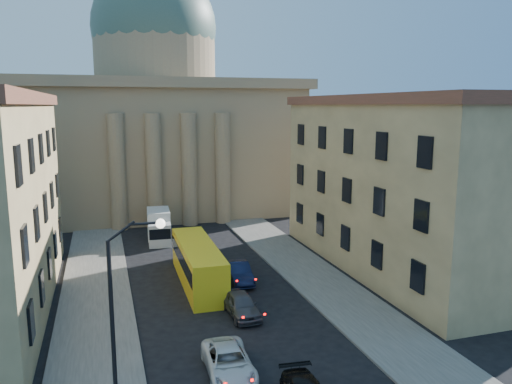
% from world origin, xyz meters
% --- Properties ---
extents(sidewalk_left, '(5.00, 60.00, 0.15)m').
position_xyz_m(sidewalk_left, '(-8.50, 18.00, 0.07)').
color(sidewalk_left, '#53514C').
rests_on(sidewalk_left, ground).
extents(sidewalk_right, '(5.00, 60.00, 0.15)m').
position_xyz_m(sidewalk_right, '(8.50, 18.00, 0.07)').
color(sidewalk_right, '#53514C').
rests_on(sidewalk_right, ground).
extents(church, '(68.02, 28.76, 36.60)m').
position_xyz_m(church, '(0.00, 55.47, 11.88)').
color(church, '#896E54').
rests_on(church, ground).
extents(building_right, '(11.60, 26.60, 14.70)m').
position_xyz_m(building_right, '(17.00, 22.00, 7.42)').
color(building_right, tan).
rests_on(building_right, ground).
extents(street_lamp, '(2.62, 0.44, 8.83)m').
position_xyz_m(street_lamp, '(-6.97, 8.00, 5.29)').
color(street_lamp, black).
rests_on(street_lamp, ground).
extents(car_left_mid, '(2.57, 5.15, 1.40)m').
position_xyz_m(car_left_mid, '(-1.82, 9.17, 0.70)').
color(car_left_mid, silver).
rests_on(car_left_mid, ground).
extents(car_right_far, '(1.94, 4.54, 1.53)m').
position_xyz_m(car_right_far, '(0.80, 16.16, 0.76)').
color(car_right_far, '#46454A').
rests_on(car_right_far, ground).
extents(car_right_distant, '(1.91, 4.81, 1.56)m').
position_xyz_m(car_right_distant, '(2.34, 22.40, 0.78)').
color(car_right_distant, black).
rests_on(car_right_distant, ground).
extents(city_bus, '(2.82, 11.38, 3.20)m').
position_xyz_m(city_bus, '(-0.80, 22.98, 1.72)').
color(city_bus, yellow).
rests_on(city_bus, ground).
extents(box_truck, '(2.63, 5.83, 3.12)m').
position_xyz_m(box_truck, '(-2.30, 36.63, 1.48)').
color(box_truck, silver).
rests_on(box_truck, ground).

